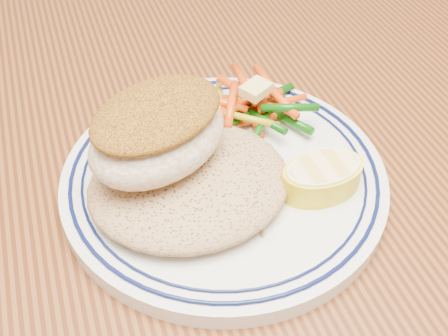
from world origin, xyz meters
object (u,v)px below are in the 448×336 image
Objects in this scene: plate at (224,178)px; lemon_wedge at (322,176)px; rice_pilaf at (189,179)px; dining_table at (284,286)px; vegetable_pile at (252,104)px; fish_fillet at (158,132)px.

plate is 0.08m from lemon_wedge.
plate is at bearing 21.00° from rice_pilaf.
dining_table is 0.15m from rice_pilaf.
vegetable_pile is at bearing 87.25° from dining_table.
plate is 1.68× the size of rice_pilaf.
lemon_wedge reaches higher than plate.
fish_fillet is 1.29× the size of vegetable_pile.
rice_pilaf reaches higher than dining_table.
rice_pilaf is at bearing -137.70° from vegetable_pile.
rice_pilaf is at bearing 163.39° from lemon_wedge.
rice_pilaf is 1.47× the size of vegetable_pile.
dining_table is 0.19m from fish_fillet.
fish_fillet is 2.04× the size of lemon_wedge.
lemon_wedge is at bearing -32.48° from plate.
plate is 0.04m from rice_pilaf.
plate is at bearing -7.80° from fish_fillet.
rice_pilaf is at bearing -159.00° from plate.
fish_fillet is at bearing 149.60° from dining_table.
vegetable_pile is (0.08, 0.07, -0.00)m from rice_pilaf.
plate is (-0.04, 0.04, 0.11)m from dining_table.
rice_pilaf and vegetable_pile have the same top height.
dining_table is 11.39× the size of fish_fillet.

